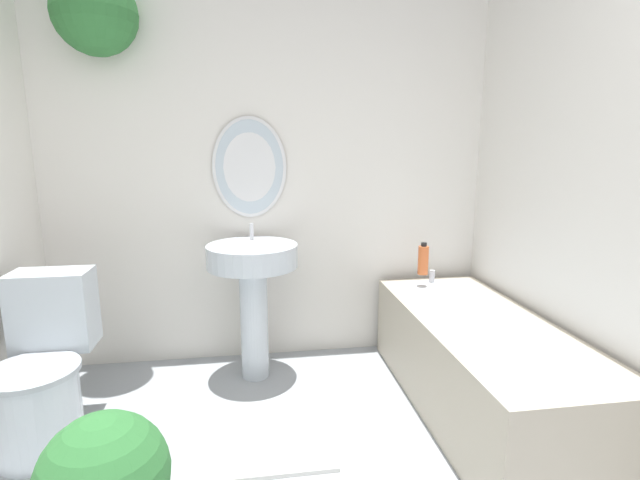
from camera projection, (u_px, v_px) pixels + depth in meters
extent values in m
cube|color=silver|center=(271.00, 173.00, 2.91)|extent=(2.85, 0.06, 2.40)
ellipsoid|color=silver|center=(250.00, 167.00, 2.84)|extent=(0.45, 0.02, 0.61)
ellipsoid|color=silver|center=(250.00, 167.00, 2.83)|extent=(0.41, 0.01, 0.57)
sphere|color=#2D6B33|center=(95.00, 13.00, 2.45)|extent=(0.44, 0.44, 0.44)
cube|color=silver|center=(627.00, 186.00, 1.90)|extent=(0.06, 2.56, 2.40)
cylinder|color=silver|center=(37.00, 413.00, 2.07)|extent=(0.36, 0.36, 0.38)
cylinder|color=#A0A9B1|center=(32.00, 371.00, 2.03)|extent=(0.39, 0.39, 0.02)
cube|color=silver|center=(54.00, 310.00, 2.27)|extent=(0.36, 0.21, 0.39)
cylinder|color=silver|center=(254.00, 322.00, 2.73)|extent=(0.16, 0.16, 0.68)
cylinder|color=silver|center=(252.00, 256.00, 2.66)|extent=(0.52, 0.52, 0.13)
cylinder|color=silver|center=(252.00, 232.00, 2.77)|extent=(0.02, 0.02, 0.10)
cube|color=#B2A893|center=(480.00, 365.00, 2.40)|extent=(0.65, 1.58, 0.49)
cube|color=silver|center=(484.00, 324.00, 2.36)|extent=(0.55, 1.48, 0.04)
cylinder|color=silver|center=(432.00, 276.00, 3.01)|extent=(0.04, 0.04, 0.08)
cylinder|color=#DB6633|center=(423.00, 260.00, 2.90)|extent=(0.07, 0.07, 0.18)
cylinder|color=black|center=(424.00, 244.00, 2.88)|extent=(0.04, 0.04, 0.02)
sphere|color=#2D6B33|center=(104.00, 478.00, 1.46)|extent=(0.41, 0.41, 0.41)
cube|color=silver|center=(258.00, 448.00, 2.11)|extent=(0.68, 0.41, 0.02)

